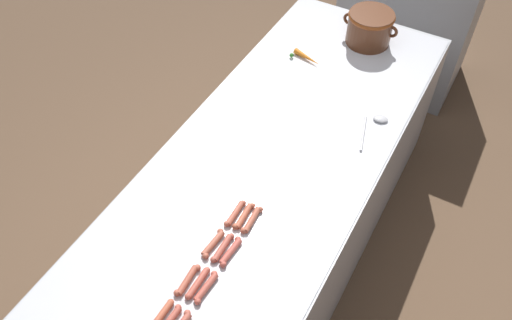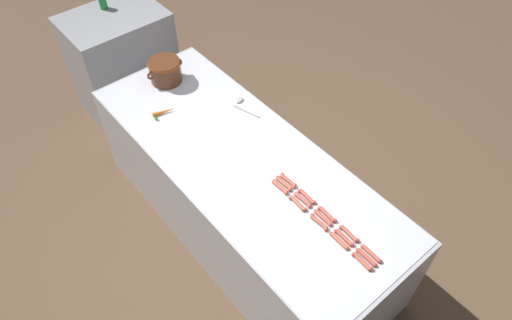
# 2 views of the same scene
# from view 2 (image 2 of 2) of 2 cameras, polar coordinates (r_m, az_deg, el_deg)

# --- Properties ---
(ground_plane) EXTENTS (20.00, 20.00, 0.00)m
(ground_plane) POSITION_cam_2_polar(r_m,az_deg,el_deg) (3.71, -1.50, -8.26)
(ground_plane) COLOR brown
(griddle_counter) EXTENTS (0.92, 2.49, 0.83)m
(griddle_counter) POSITION_cam_2_polar(r_m,az_deg,el_deg) (3.37, -1.64, -4.37)
(griddle_counter) COLOR #ADAFB5
(griddle_counter) RESTS_ON ground_plane
(back_cabinet) EXTENTS (0.86, 0.63, 0.97)m
(back_cabinet) POSITION_cam_2_polar(r_m,az_deg,el_deg) (4.56, -16.11, 11.49)
(back_cabinet) COLOR #939599
(back_cabinet) RESTS_ON ground_plane
(hot_dog_0) EXTENTS (0.03, 0.15, 0.03)m
(hot_dog_0) POSITION_cam_2_polar(r_m,az_deg,el_deg) (2.64, 12.99, -12.12)
(hot_dog_0) COLOR #B8563F
(hot_dog_0) RESTS_ON griddle_counter
(hot_dog_1) EXTENTS (0.03, 0.15, 0.03)m
(hot_dog_1) POSITION_cam_2_polar(r_m,az_deg,el_deg) (2.69, 10.23, -9.79)
(hot_dog_1) COLOR #BE5B3F
(hot_dog_1) RESTS_ON griddle_counter
(hot_dog_2) EXTENTS (0.03, 0.15, 0.03)m
(hot_dog_2) POSITION_cam_2_polar(r_m,az_deg,el_deg) (2.74, 7.79, -7.62)
(hot_dog_2) COLOR #B35741
(hot_dog_2) RESTS_ON griddle_counter
(hot_dog_3) EXTENTS (0.03, 0.15, 0.03)m
(hot_dog_3) POSITION_cam_2_polar(r_m,az_deg,el_deg) (2.80, 5.19, -5.37)
(hot_dog_3) COLOR #B25C45
(hot_dog_3) RESTS_ON griddle_counter
(hot_dog_4) EXTENTS (0.03, 0.15, 0.03)m
(hot_dog_4) POSITION_cam_2_polar(r_m,az_deg,el_deg) (2.87, 2.97, -3.34)
(hot_dog_4) COLOR #B65B45
(hot_dog_4) RESTS_ON griddle_counter
(hot_dog_5) EXTENTS (0.03, 0.15, 0.03)m
(hot_dog_5) POSITION_cam_2_polar(r_m,az_deg,el_deg) (2.66, 13.47, -11.61)
(hot_dog_5) COLOR #BA5040
(hot_dog_5) RESTS_ON griddle_counter
(hot_dog_6) EXTENTS (0.03, 0.15, 0.03)m
(hot_dog_6) POSITION_cam_2_polar(r_m,az_deg,el_deg) (2.70, 10.82, -9.40)
(hot_dog_6) COLOR #B45141
(hot_dog_6) RESTS_ON griddle_counter
(hot_dog_7) EXTENTS (0.03, 0.15, 0.03)m
(hot_dog_7) POSITION_cam_2_polar(r_m,az_deg,el_deg) (2.76, 8.26, -7.07)
(hot_dog_7) COLOR #BC5645
(hot_dog_7) RESTS_ON griddle_counter
(hot_dog_8) EXTENTS (0.03, 0.15, 0.03)m
(hot_dog_8) POSITION_cam_2_polar(r_m,az_deg,el_deg) (2.82, 5.79, -4.90)
(hot_dog_8) COLOR #B55646
(hot_dog_8) RESTS_ON griddle_counter
(hot_dog_9) EXTENTS (0.03, 0.15, 0.03)m
(hot_dog_9) POSITION_cam_2_polar(r_m,az_deg,el_deg) (2.89, 3.44, -2.90)
(hot_dog_9) COLOR #BA5C42
(hot_dog_9) RESTS_ON griddle_counter
(hot_dog_10) EXTENTS (0.03, 0.15, 0.03)m
(hot_dog_10) POSITION_cam_2_polar(r_m,az_deg,el_deg) (2.68, 14.04, -11.16)
(hot_dog_10) COLOR #B65745
(hot_dog_10) RESTS_ON griddle_counter
(hot_dog_11) EXTENTS (0.03, 0.15, 0.03)m
(hot_dog_11) POSITION_cam_2_polar(r_m,az_deg,el_deg) (2.72, 11.43, -8.92)
(hot_dog_11) COLOR #B75746
(hot_dog_11) RESTS_ON griddle_counter
(hot_dog_12) EXTENTS (0.03, 0.15, 0.03)m
(hot_dog_12) POSITION_cam_2_polar(r_m,az_deg,el_deg) (2.78, 8.77, -6.66)
(hot_dog_12) COLOR #BB5343
(hot_dog_12) RESTS_ON griddle_counter
(hot_dog_13) EXTENTS (0.03, 0.15, 0.03)m
(hot_dog_13) POSITION_cam_2_polar(r_m,az_deg,el_deg) (2.84, 6.31, -4.51)
(hot_dog_13) COLOR #BF5346
(hot_dog_13) RESTS_ON griddle_counter
(hot_dog_14) EXTENTS (0.03, 0.15, 0.03)m
(hot_dog_14) POSITION_cam_2_polar(r_m,az_deg,el_deg) (2.91, 3.99, -2.54)
(hot_dog_14) COLOR #B55B44
(hot_dog_14) RESTS_ON griddle_counter
(bean_pot) EXTENTS (0.31, 0.25, 0.18)m
(bean_pot) POSITION_cam_2_polar(r_m,az_deg,el_deg) (3.63, -11.18, 10.89)
(bean_pot) COLOR #562D19
(bean_pot) RESTS_ON griddle_counter
(serving_spoon) EXTENTS (0.11, 0.27, 0.02)m
(serving_spoon) POSITION_cam_2_polar(r_m,az_deg,el_deg) (3.41, -1.79, 6.99)
(serving_spoon) COLOR #B7B7BC
(serving_spoon) RESTS_ON griddle_counter
(carrot) EXTENTS (0.18, 0.08, 0.03)m
(carrot) POSITION_cam_2_polar(r_m,az_deg,el_deg) (3.40, -11.35, 5.85)
(carrot) COLOR orange
(carrot) RESTS_ON griddle_counter
(soda_can) EXTENTS (0.07, 0.07, 0.12)m
(soda_can) POSITION_cam_2_polar(r_m,az_deg,el_deg) (4.39, -18.44, 18.08)
(soda_can) COLOR #1E8C38
(soda_can) RESTS_ON back_cabinet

